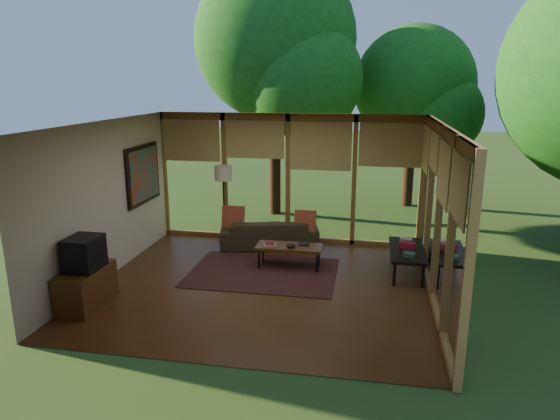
% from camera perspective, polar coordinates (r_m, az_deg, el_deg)
% --- Properties ---
extents(floor, '(5.50, 5.50, 0.00)m').
position_cam_1_polar(floor, '(8.51, -1.94, -8.56)').
color(floor, '#5C3418').
rests_on(floor, ground).
extents(ceiling, '(5.50, 5.50, 0.00)m').
position_cam_1_polar(ceiling, '(7.85, -2.11, 9.88)').
color(ceiling, silver).
rests_on(ceiling, ground).
extents(wall_left, '(0.04, 5.00, 2.70)m').
position_cam_1_polar(wall_left, '(9.06, -19.27, 1.05)').
color(wall_left, silver).
rests_on(wall_left, ground).
extents(wall_front, '(5.50, 0.04, 2.70)m').
position_cam_1_polar(wall_front, '(5.77, -7.38, -5.77)').
color(wall_front, silver).
rests_on(wall_front, ground).
extents(window_wall_back, '(5.50, 0.12, 2.70)m').
position_cam_1_polar(window_wall_back, '(10.47, 0.92, 3.62)').
color(window_wall_back, '#9F6A31').
rests_on(window_wall_back, ground).
extents(window_wall_right, '(0.12, 5.00, 2.70)m').
position_cam_1_polar(window_wall_right, '(7.96, 17.69, -0.61)').
color(window_wall_right, '#9F6A31').
rests_on(window_wall_right, ground).
extents(tree_nw, '(3.89, 3.89, 6.24)m').
position_cam_1_polar(tree_nw, '(12.65, -0.56, 18.85)').
color(tree_nw, '#341D12').
rests_on(tree_nw, ground).
extents(tree_ne, '(3.15, 3.15, 4.77)m').
position_cam_1_polar(tree_ne, '(13.94, 15.06, 13.48)').
color(tree_ne, '#341D12').
rests_on(tree_ne, ground).
extents(rug, '(2.61, 1.85, 0.01)m').
position_cam_1_polar(rug, '(9.02, -1.95, -7.14)').
color(rug, maroon).
rests_on(rug, floor).
extents(sofa, '(2.12, 1.21, 0.58)m').
position_cam_1_polar(sofa, '(10.31, -1.22, -2.64)').
color(sofa, '#3C301E').
rests_on(sofa, floor).
extents(pillow_left, '(0.45, 0.24, 0.47)m').
position_cam_1_polar(pillow_left, '(10.34, -5.36, -0.82)').
color(pillow_left, maroon).
rests_on(pillow_left, sofa).
extents(pillow_right, '(0.43, 0.23, 0.45)m').
position_cam_1_polar(pillow_right, '(10.05, 2.91, -1.30)').
color(pillow_right, maroon).
rests_on(pillow_right, sofa).
extents(ct_book_lower, '(0.25, 0.21, 0.03)m').
position_cam_1_polar(ct_book_lower, '(9.12, -1.16, -3.97)').
color(ct_book_lower, '#B4ACA3').
rests_on(ct_book_lower, coffee_table).
extents(ct_book_upper, '(0.18, 0.14, 0.03)m').
position_cam_1_polar(ct_book_upper, '(9.11, -1.16, -3.80)').
color(ct_book_upper, maroon).
rests_on(ct_book_upper, coffee_table).
extents(ct_book_side, '(0.20, 0.16, 0.03)m').
position_cam_1_polar(ct_book_side, '(9.15, 2.69, -3.94)').
color(ct_book_side, black).
rests_on(ct_book_side, coffee_table).
extents(ct_bowl, '(0.16, 0.16, 0.07)m').
position_cam_1_polar(ct_bowl, '(9.00, 1.27, -4.09)').
color(ct_bowl, black).
rests_on(ct_bowl, coffee_table).
extents(media_cabinet, '(0.50, 1.00, 0.60)m').
position_cam_1_polar(media_cabinet, '(8.20, -21.26, -8.24)').
color(media_cabinet, brown).
rests_on(media_cabinet, floor).
extents(television, '(0.45, 0.55, 0.50)m').
position_cam_1_polar(television, '(8.00, -21.50, -4.62)').
color(television, black).
rests_on(television, media_cabinet).
extents(console_book_a, '(0.22, 0.17, 0.07)m').
position_cam_1_polar(console_book_a, '(8.74, 14.52, -4.96)').
color(console_book_a, '#305449').
rests_on(console_book_a, side_console).
extents(console_book_b, '(0.30, 0.26, 0.11)m').
position_cam_1_polar(console_book_b, '(9.15, 14.35, -3.91)').
color(console_book_b, maroon).
rests_on(console_book_b, side_console).
extents(console_book_c, '(0.23, 0.18, 0.06)m').
position_cam_1_polar(console_book_c, '(9.54, 14.19, -3.30)').
color(console_book_c, '#B4ACA3').
rests_on(console_book_c, side_console).
extents(floor_lamp, '(0.36, 0.36, 1.65)m').
position_cam_1_polar(floor_lamp, '(10.36, -6.50, 3.72)').
color(floor_lamp, black).
rests_on(floor_lamp, floor).
extents(coffee_table, '(1.20, 0.50, 0.43)m').
position_cam_1_polar(coffee_table, '(9.12, 1.06, -4.30)').
color(coffee_table, brown).
rests_on(coffee_table, floor).
extents(side_console, '(0.60, 1.40, 0.46)m').
position_cam_1_polar(side_console, '(9.14, 14.33, -4.61)').
color(side_console, black).
rests_on(side_console, floor).
extents(wall_painting, '(0.06, 1.35, 1.15)m').
position_cam_1_polar(wall_painting, '(10.22, -15.36, 3.96)').
color(wall_painting, black).
rests_on(wall_painting, wall_left).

